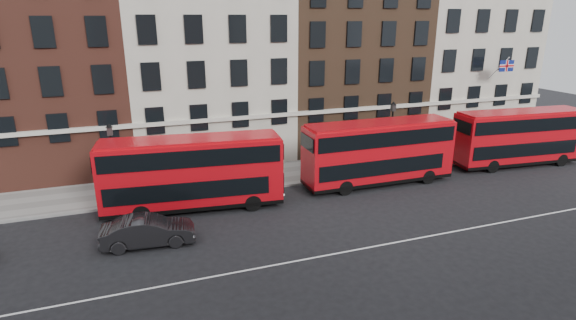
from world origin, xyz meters
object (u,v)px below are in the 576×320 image
object	(u,v)px
bus_b	(192,172)
bus_d	(519,136)
traffic_light	(503,130)
bus_c	(378,151)
car_front	(148,231)

from	to	relation	value
bus_b	bus_d	bearing A→B (deg)	6.23
bus_b	traffic_light	size ratio (longest dim) A/B	3.46
bus_c	bus_d	world-z (taller)	bus_c
bus_b	traffic_light	xyz separation A→B (m)	(26.59, 2.08, -0.06)
bus_b	bus_c	distance (m)	13.23
bus_b	bus_d	world-z (taller)	bus_b
bus_c	car_front	size ratio (longest dim) A/B	2.28
car_front	traffic_light	bearing A→B (deg)	-73.54
bus_c	car_front	distance (m)	16.78
bus_b	car_front	world-z (taller)	bus_b
bus_b	bus_d	xyz separation A→B (m)	(26.21, -0.00, -0.06)
bus_b	traffic_light	world-z (taller)	bus_b
bus_c	traffic_light	xyz separation A→B (m)	(13.36, 2.09, -0.05)
bus_c	bus_d	distance (m)	12.98
bus_c	car_front	world-z (taller)	bus_c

